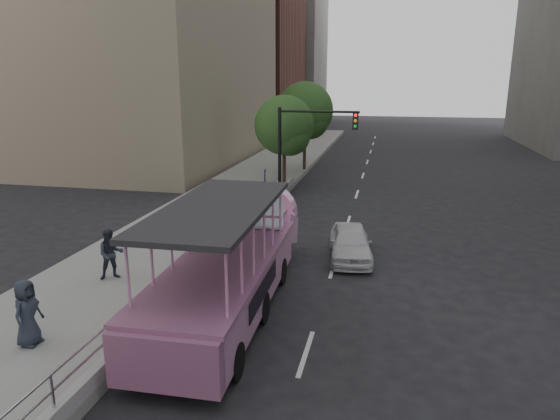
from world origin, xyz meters
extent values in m
plane|color=black|center=(0.00, 0.00, 0.00)|extent=(160.00, 160.00, 0.00)
cube|color=gray|center=(-5.75, 10.00, 0.15)|extent=(5.50, 80.00, 0.30)
cube|color=#AFAFAA|center=(-3.12, 2.00, 0.48)|extent=(0.24, 30.00, 0.36)
cylinder|color=#BAB9BE|center=(-3.12, -6.00, 1.01)|extent=(0.07, 0.07, 0.70)
cylinder|color=#BAB9BE|center=(-3.12, -4.00, 1.01)|extent=(0.07, 0.07, 0.70)
cylinder|color=#BAB9BE|center=(-3.12, -2.00, 1.01)|extent=(0.07, 0.07, 0.70)
cylinder|color=#BAB9BE|center=(-3.12, 0.00, 1.01)|extent=(0.07, 0.07, 0.70)
cylinder|color=#BAB9BE|center=(-3.12, 2.00, 1.01)|extent=(0.07, 0.07, 0.70)
cylinder|color=#BAB9BE|center=(-3.12, 4.00, 1.01)|extent=(0.07, 0.07, 0.70)
cylinder|color=#BAB9BE|center=(-3.12, 6.00, 1.01)|extent=(0.07, 0.07, 0.70)
cylinder|color=#BAB9BE|center=(-3.12, 8.00, 1.01)|extent=(0.07, 0.07, 0.70)
cylinder|color=#BAB9BE|center=(-3.12, 10.00, 1.01)|extent=(0.07, 0.07, 0.70)
cylinder|color=#BAB9BE|center=(-3.12, 12.00, 1.01)|extent=(0.07, 0.07, 0.70)
cylinder|color=#BAB9BE|center=(-3.12, 2.00, 1.01)|extent=(0.06, 22.00, 0.06)
cylinder|color=#BAB9BE|center=(-3.12, 2.00, 1.34)|extent=(0.06, 22.00, 0.06)
cylinder|color=black|center=(-2.60, -3.48, 0.44)|extent=(0.37, 0.89, 0.89)
cylinder|color=black|center=(-0.44, -3.42, 0.44)|extent=(0.37, 0.89, 0.89)
cylinder|color=black|center=(-2.68, -0.73, 0.44)|extent=(0.37, 0.89, 0.89)
cylinder|color=black|center=(-0.51, -0.67, 0.44)|extent=(0.37, 0.89, 0.89)
cylinder|color=black|center=(-2.75, 2.03, 0.44)|extent=(0.37, 0.89, 0.89)
cylinder|color=black|center=(-0.59, 2.09, 0.44)|extent=(0.37, 0.89, 0.89)
cube|color=#C07AA5|center=(-1.60, -0.50, 1.01)|extent=(2.67, 8.13, 1.23)
cube|color=#C07AA5|center=(-1.72, 4.22, 1.25)|extent=(2.47, 2.15, 1.54)
cylinder|color=#C07AA5|center=(-1.75, 5.06, 1.55)|extent=(2.33, 0.75, 2.31)
cube|color=#864E70|center=(-1.49, -4.68, 1.01)|extent=(2.47, 0.41, 1.23)
cube|color=#864E70|center=(-1.60, -0.50, 1.68)|extent=(2.80, 8.43, 0.12)
cube|color=#242427|center=(-1.59, -0.89, 3.34)|extent=(2.78, 6.56, 0.14)
cube|color=gray|center=(-1.68, 2.50, 2.28)|extent=(2.27, 0.26, 1.03)
cube|color=#C07AA5|center=(-1.69, 2.94, 1.99)|extent=(2.19, 1.04, 0.49)
imported|color=silver|center=(1.50, 5.02, 0.64)|extent=(2.02, 3.93, 1.28)
imported|color=#272E39|center=(-5.86, 0.67, 1.14)|extent=(1.03, 0.99, 1.68)
imported|color=#272E39|center=(-5.61, -3.54, 1.14)|extent=(0.54, 0.83, 1.68)
cylinder|color=black|center=(-3.00, 9.73, 1.11)|extent=(0.07, 0.07, 2.22)
cube|color=#0B124D|center=(-3.00, 9.73, 2.04)|extent=(0.11, 0.55, 0.80)
cube|color=silver|center=(-2.97, 9.73, 2.04)|extent=(0.07, 0.35, 0.49)
cylinder|color=black|center=(-2.90, 12.50, 2.60)|extent=(0.18, 0.18, 5.20)
cylinder|color=black|center=(-0.90, 12.50, 5.00)|extent=(4.20, 0.12, 0.12)
cube|color=black|center=(1.00, 12.50, 4.55)|extent=(0.28, 0.22, 0.85)
sphere|color=red|center=(1.00, 12.37, 4.85)|extent=(0.16, 0.16, 0.16)
cylinder|color=#332117|center=(-3.40, 16.00, 1.54)|extent=(0.22, 0.22, 3.08)
sphere|color=#274E1F|center=(-3.40, 16.00, 3.96)|extent=(3.52, 3.52, 3.52)
sphere|color=#274E1F|center=(-3.00, 15.70, 3.41)|extent=(2.42, 2.42, 2.42)
cylinder|color=#332117|center=(-3.20, 22.00, 1.74)|extent=(0.22, 0.22, 3.47)
sphere|color=#274E1F|center=(-3.20, 22.00, 4.46)|extent=(3.97, 3.97, 3.97)
sphere|color=#274E1F|center=(-2.80, 21.70, 3.84)|extent=(2.73, 2.73, 2.73)
cube|color=brown|center=(-18.00, 48.00, 13.00)|extent=(18.00, 16.00, 26.00)
cube|color=gray|center=(-16.00, 64.00, 10.00)|extent=(16.00, 14.00, 20.00)
camera|label=1|loc=(2.78, -12.98, 6.64)|focal=32.00mm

